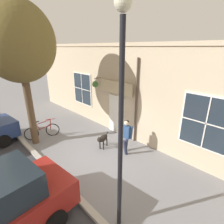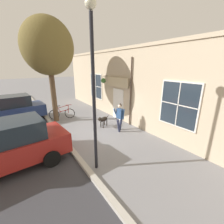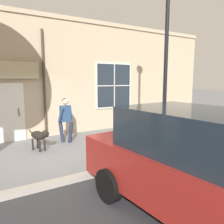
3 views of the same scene
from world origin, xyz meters
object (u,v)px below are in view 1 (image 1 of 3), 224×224
(pedestrian_walking, at_px, (126,134))
(leaning_bicycle, at_px, (42,131))
(dog_on_leash, at_px, (103,139))
(street_lamp, at_px, (121,101))
(street_tree_by_curb, at_px, (21,46))

(pedestrian_walking, bearing_deg, leaning_bicycle, -62.35)
(dog_on_leash, xyz_separation_m, street_lamp, (2.17, 3.13, 2.95))
(pedestrian_walking, bearing_deg, street_tree_by_curb, -57.32)
(street_lamp, bearing_deg, dog_on_leash, -124.72)
(dog_on_leash, distance_m, leaning_bicycle, 3.34)
(dog_on_leash, distance_m, street_lamp, 4.82)
(street_tree_by_curb, relative_size, leaning_bicycle, 3.83)
(leaning_bicycle, bearing_deg, pedestrian_walking, 117.65)
(pedestrian_walking, height_order, dog_on_leash, pedestrian_walking)
(leaning_bicycle, height_order, street_lamp, street_lamp)
(dog_on_leash, relative_size, street_lamp, 0.18)
(dog_on_leash, height_order, street_tree_by_curb, street_tree_by_curb)
(dog_on_leash, xyz_separation_m, leaning_bicycle, (1.59, -2.93, -0.10))
(street_lamp, bearing_deg, street_tree_by_curb, -91.81)
(street_tree_by_curb, bearing_deg, street_lamp, 88.19)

